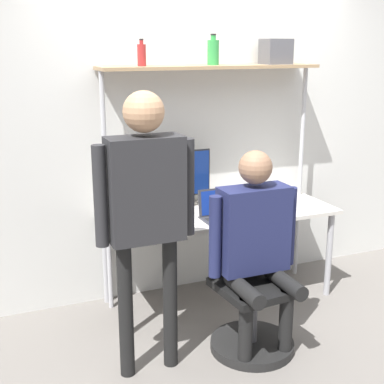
{
  "coord_description": "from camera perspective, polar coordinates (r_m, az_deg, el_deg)",
  "views": [
    {
      "loc": [
        -1.71,
        -3.2,
        1.97
      ],
      "look_at": [
        -0.47,
        -0.2,
        1.08
      ],
      "focal_mm": 50.0,
      "sensor_mm": 36.0,
      "label": 1
    }
  ],
  "objects": [
    {
      "name": "shelf_unit",
      "position": [
        4.13,
        2.06,
        9.89
      ],
      "size": [
        1.72,
        0.31,
        1.83
      ],
      "color": "#997A56",
      "rests_on": "ground_plane"
    },
    {
      "name": "storage_box",
      "position": [
        4.37,
        8.93,
        14.58
      ],
      "size": [
        0.21,
        0.18,
        0.19
      ],
      "color": "#4C4C51",
      "rests_on": "shelf_unit"
    },
    {
      "name": "desk",
      "position": [
        4.16,
        2.95,
        -3.06
      ],
      "size": [
        1.81,
        0.68,
        0.73
      ],
      "color": "beige",
      "rests_on": "ground_plane"
    },
    {
      "name": "person_standing",
      "position": [
        3.09,
        -4.96,
        -0.69
      ],
      "size": [
        0.6,
        0.23,
        1.74
      ],
      "color": "black",
      "rests_on": "ground_plane"
    },
    {
      "name": "office_chair",
      "position": [
        3.66,
        6.17,
        -12.16
      ],
      "size": [
        0.56,
        0.56,
        0.93
      ],
      "color": "black",
      "rests_on": "ground_plane"
    },
    {
      "name": "monitor",
      "position": [
        4.13,
        -1.67,
        1.59
      ],
      "size": [
        0.56,
        0.18,
        0.46
      ],
      "color": "black",
      "rests_on": "desk"
    },
    {
      "name": "wall_back",
      "position": [
        4.33,
        0.95,
        7.1
      ],
      "size": [
        8.0,
        0.06,
        2.7
      ],
      "color": "silver",
      "rests_on": "ground_plane"
    },
    {
      "name": "ground_plane",
      "position": [
        4.13,
        5.03,
        -13.25
      ],
      "size": [
        12.0,
        12.0,
        0.0
      ],
      "primitive_type": "plane",
      "color": "slate"
    },
    {
      "name": "laptop",
      "position": [
        3.98,
        3.22,
        -1.89
      ],
      "size": [
        0.34,
        0.21,
        0.21
      ],
      "color": "#333338",
      "rests_on": "desk"
    },
    {
      "name": "cell_phone",
      "position": [
        4.09,
        7.03,
        -2.34
      ],
      "size": [
        0.07,
        0.15,
        0.01
      ],
      "color": "#264C8C",
      "rests_on": "desk"
    },
    {
      "name": "bottle_green",
      "position": [
        4.11,
        2.27,
        14.71
      ],
      "size": [
        0.09,
        0.09,
        0.23
      ],
      "color": "#2D8C3F",
      "rests_on": "shelf_unit"
    },
    {
      "name": "bottle_red",
      "position": [
        3.91,
        -5.39,
        14.38
      ],
      "size": [
        0.06,
        0.06,
        0.19
      ],
      "color": "maroon",
      "rests_on": "shelf_unit"
    },
    {
      "name": "person_seated",
      "position": [
        3.42,
        6.83,
        -4.77
      ],
      "size": [
        0.62,
        0.47,
        1.35
      ],
      "color": "black",
      "rests_on": "ground_plane"
    }
  ]
}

